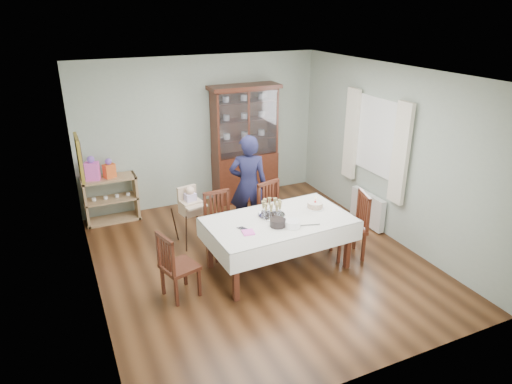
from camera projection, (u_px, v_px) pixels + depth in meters
floor at (259, 260)px, 6.74m from camera, size 5.00×5.00×0.00m
room_shell at (244, 140)px, 6.54m from camera, size 5.00×5.00×5.00m
dining_table at (279, 243)px, 6.41m from camera, size 2.05×1.23×0.76m
china_cabinet at (245, 142)px, 8.50m from camera, size 1.30×0.48×2.18m
sideboard at (111, 199)px, 7.84m from camera, size 0.90×0.38×0.80m
picture_frame at (79, 158)px, 5.94m from camera, size 0.04×0.48×0.58m
window at (378, 137)px, 7.26m from camera, size 0.04×1.02×1.22m
curtain_left at (401, 154)px, 6.75m from camera, size 0.07×0.30×1.55m
curtain_right at (351, 134)px, 7.79m from camera, size 0.07×0.30×1.55m
radiator at (367, 209)px, 7.71m from camera, size 0.10×0.80×0.55m
chair_far_left at (222, 237)px, 6.81m from camera, size 0.45×0.45×0.96m
chair_far_right at (276, 227)px, 7.10m from camera, size 0.55×0.55×1.00m
chair_end_left at (179, 277)px, 5.82m from camera, size 0.51×0.51×0.91m
chair_end_right at (349, 238)px, 6.75m from camera, size 0.55×0.55×1.00m
woman at (248, 185)px, 7.26m from camera, size 0.71×0.59×1.66m
high_chair at (192, 220)px, 7.14m from camera, size 0.49×0.49×0.94m
champagne_tray at (272, 211)px, 6.34m from camera, size 0.38×0.38×0.23m
birthday_cake at (315, 205)px, 6.59m from camera, size 0.26×0.26×0.18m
plate_stack_dark at (278, 223)px, 6.06m from camera, size 0.24×0.24×0.10m
plate_stack_white at (292, 224)px, 6.04m from camera, size 0.26×0.26×0.09m
napkin_stack at (248, 232)px, 5.89m from camera, size 0.17×0.17×0.02m
cutlery at (241, 229)px, 5.98m from camera, size 0.17×0.19×0.01m
cake_knife at (309, 225)px, 6.10m from camera, size 0.29×0.10×0.01m
gift_bag_pink at (92, 169)px, 7.50m from camera, size 0.26×0.20×0.42m
gift_bag_orange at (109, 169)px, 7.62m from camera, size 0.22×0.19×0.34m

